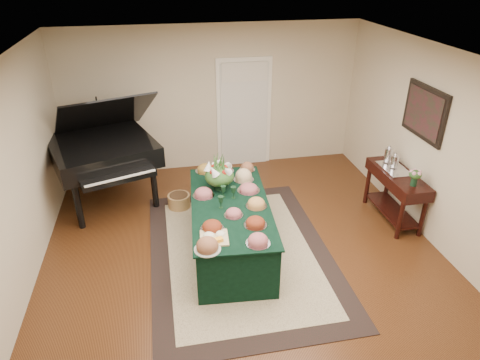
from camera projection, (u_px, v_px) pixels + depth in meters
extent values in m
plane|color=black|center=(244.00, 256.00, 5.98)|extent=(6.00, 6.00, 0.00)
cube|color=black|center=(240.00, 253.00, 6.04)|extent=(2.49, 3.48, 0.01)
cube|color=beige|center=(240.00, 252.00, 6.04)|extent=(1.99, 2.99, 0.01)
cube|color=white|center=(244.00, 113.00, 8.18)|extent=(1.05, 0.04, 2.10)
cube|color=silver|center=(244.00, 116.00, 8.18)|extent=(0.90, 0.06, 2.00)
cube|color=black|center=(230.00, 228.00, 5.94)|extent=(1.15, 2.22, 0.75)
cube|color=black|center=(230.00, 204.00, 5.77)|extent=(1.22, 2.28, 0.02)
cylinder|color=silver|center=(249.00, 190.00, 6.08)|extent=(0.32, 0.32, 0.01)
ellipsoid|color=#B85C61|center=(249.00, 188.00, 6.06)|extent=(0.27, 0.27, 0.07)
cylinder|color=silver|center=(212.00, 229.00, 5.23)|extent=(0.30, 0.30, 0.01)
ellipsoid|color=maroon|center=(212.00, 226.00, 5.20)|extent=(0.24, 0.24, 0.08)
cylinder|color=silver|center=(234.00, 215.00, 5.50)|extent=(0.25, 0.25, 0.01)
ellipsoid|color=#B85C61|center=(234.00, 213.00, 5.48)|extent=(0.21, 0.21, 0.07)
cylinder|color=silver|center=(244.00, 180.00, 6.37)|extent=(0.31, 0.31, 0.01)
ellipsoid|color=beige|center=(244.00, 175.00, 6.34)|extent=(0.25, 0.25, 0.13)
cylinder|color=silver|center=(247.00, 170.00, 6.66)|extent=(0.25, 0.25, 0.01)
ellipsoid|color=#995D3D|center=(247.00, 167.00, 6.63)|extent=(0.20, 0.20, 0.09)
cylinder|color=#A3ACA3|center=(208.00, 249.00, 4.87)|extent=(0.31, 0.31, 0.01)
ellipsoid|color=#995D3D|center=(207.00, 245.00, 4.84)|extent=(0.26, 0.26, 0.11)
cylinder|color=silver|center=(256.00, 206.00, 5.70)|extent=(0.29, 0.29, 0.01)
ellipsoid|color=#D8954D|center=(256.00, 203.00, 5.68)|extent=(0.23, 0.23, 0.09)
cylinder|color=silver|center=(225.00, 171.00, 6.61)|extent=(0.28, 0.28, 0.01)
ellipsoid|color=maroon|center=(225.00, 168.00, 6.59)|extent=(0.23, 0.23, 0.08)
cylinder|color=silver|center=(204.00, 196.00, 5.95)|extent=(0.30, 0.30, 0.01)
ellipsoid|color=#B85C61|center=(203.00, 193.00, 5.93)|extent=(0.25, 0.25, 0.08)
cylinder|color=silver|center=(206.00, 171.00, 6.62)|extent=(0.31, 0.31, 0.01)
ellipsoid|color=#A87C31|center=(205.00, 168.00, 6.60)|extent=(0.25, 0.25, 0.08)
cylinder|color=silver|center=(258.00, 243.00, 4.97)|extent=(0.29, 0.29, 0.01)
ellipsoid|color=#B85C61|center=(258.00, 240.00, 4.94)|extent=(0.24, 0.24, 0.09)
cylinder|color=silver|center=(255.00, 225.00, 5.30)|extent=(0.29, 0.29, 0.01)
ellipsoid|color=maroon|center=(255.00, 222.00, 5.28)|extent=(0.24, 0.24, 0.08)
cube|color=tan|center=(214.00, 238.00, 5.05)|extent=(0.36, 0.36, 0.02)
ellipsoid|color=beige|center=(209.00, 233.00, 5.06)|extent=(0.14, 0.14, 0.08)
ellipsoid|color=beige|center=(220.00, 232.00, 5.09)|extent=(0.12, 0.12, 0.07)
cube|color=#FEA528|center=(219.00, 239.00, 4.97)|extent=(0.11, 0.09, 0.05)
cylinder|color=black|center=(220.00, 183.00, 6.10)|extent=(0.16, 0.16, 0.16)
ellipsoid|color=#2D5823|center=(219.00, 176.00, 6.05)|extent=(0.42, 0.42, 0.27)
cylinder|color=black|center=(78.00, 206.00, 6.44)|extent=(0.10, 0.10, 0.77)
cylinder|color=black|center=(154.00, 186.00, 6.98)|extent=(0.10, 0.10, 0.77)
cylinder|color=black|center=(96.00, 163.00, 7.75)|extent=(0.10, 0.10, 0.77)
cube|color=black|center=(102.00, 149.00, 6.95)|extent=(2.00, 2.06, 0.33)
cube|color=black|center=(119.00, 178.00, 6.30)|extent=(1.11, 0.57, 0.10)
cube|color=black|center=(104.00, 115.00, 6.89)|extent=(1.79, 1.61, 0.85)
cylinder|color=olive|center=(179.00, 201.00, 7.09)|extent=(0.37, 0.37, 0.23)
cylinder|color=black|center=(400.00, 220.00, 6.22)|extent=(0.07, 0.07, 0.62)
cylinder|color=black|center=(423.00, 218.00, 6.28)|extent=(0.07, 0.07, 0.62)
cylinder|color=black|center=(367.00, 186.00, 7.13)|extent=(0.07, 0.07, 0.62)
cylinder|color=black|center=(387.00, 184.00, 7.19)|extent=(0.07, 0.07, 0.62)
cube|color=black|center=(398.00, 178.00, 6.52)|extent=(0.45, 1.25, 0.18)
cube|color=black|center=(391.00, 210.00, 6.78)|extent=(0.38, 1.10, 0.03)
cube|color=silver|center=(394.00, 168.00, 6.59)|extent=(0.34, 0.58, 0.02)
cylinder|color=black|center=(414.00, 181.00, 6.10)|extent=(0.09, 0.09, 0.13)
ellipsoid|color=pink|center=(416.00, 174.00, 6.04)|extent=(0.20, 0.20, 0.13)
cube|color=black|center=(425.00, 112.00, 6.07)|extent=(0.04, 0.95, 0.75)
cube|color=#491322|center=(423.00, 113.00, 6.07)|extent=(0.01, 0.82, 0.62)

